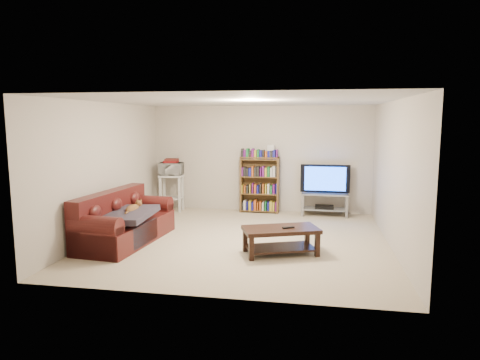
% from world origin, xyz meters
% --- Properties ---
extents(floor, '(5.00, 5.00, 0.00)m').
position_xyz_m(floor, '(0.00, 0.00, 0.00)').
color(floor, beige).
rests_on(floor, ground).
extents(ceiling, '(5.00, 5.00, 0.00)m').
position_xyz_m(ceiling, '(0.00, 0.00, 2.40)').
color(ceiling, white).
rests_on(ceiling, ground).
extents(wall_back, '(5.00, 0.00, 5.00)m').
position_xyz_m(wall_back, '(0.00, 2.50, 1.20)').
color(wall_back, beige).
rests_on(wall_back, ground).
extents(wall_front, '(5.00, 0.00, 5.00)m').
position_xyz_m(wall_front, '(0.00, -2.50, 1.20)').
color(wall_front, beige).
rests_on(wall_front, ground).
extents(wall_left, '(0.00, 5.00, 5.00)m').
position_xyz_m(wall_left, '(-2.50, 0.00, 1.20)').
color(wall_left, beige).
rests_on(wall_left, ground).
extents(wall_right, '(0.00, 5.00, 5.00)m').
position_xyz_m(wall_right, '(2.50, 0.00, 1.20)').
color(wall_right, beige).
rests_on(wall_right, ground).
extents(sofa, '(1.06, 2.11, 0.87)m').
position_xyz_m(sofa, '(-2.00, -0.48, 0.31)').
color(sofa, '#461312').
rests_on(sofa, floor).
extents(blanket, '(0.80, 1.03, 0.18)m').
position_xyz_m(blanket, '(-1.83, -0.64, 0.52)').
color(blanket, '#332D39').
rests_on(blanket, sofa).
extents(cat, '(0.27, 0.57, 0.17)m').
position_xyz_m(cat, '(-1.82, -0.45, 0.58)').
color(cat, brown).
rests_on(cat, sofa).
extents(coffee_table, '(1.29, 0.95, 0.42)m').
position_xyz_m(coffee_table, '(0.74, -0.69, 0.29)').
color(coffee_table, black).
rests_on(coffee_table, floor).
extents(remote, '(0.19, 0.14, 0.02)m').
position_xyz_m(remote, '(0.85, -0.70, 0.43)').
color(remote, black).
rests_on(remote, coffee_table).
extents(tv_stand, '(1.00, 0.47, 0.50)m').
position_xyz_m(tv_stand, '(1.46, 2.20, 0.34)').
color(tv_stand, '#999EA3').
rests_on(tv_stand, floor).
extents(television, '(1.07, 0.16, 0.62)m').
position_xyz_m(television, '(1.46, 2.20, 0.81)').
color(television, black).
rests_on(television, tv_stand).
extents(dvd_player, '(0.40, 0.29, 0.06)m').
position_xyz_m(dvd_player, '(1.46, 2.20, 0.19)').
color(dvd_player, black).
rests_on(dvd_player, tv_stand).
extents(bookshelf, '(0.88, 0.28, 1.27)m').
position_xyz_m(bookshelf, '(0.02, 2.30, 0.65)').
color(bookshelf, brown).
rests_on(bookshelf, floor).
extents(shelf_clutter, '(0.64, 0.20, 0.28)m').
position_xyz_m(shelf_clutter, '(0.11, 2.31, 1.37)').
color(shelf_clutter, silver).
rests_on(shelf_clutter, bookshelf).
extents(microwave_stand, '(0.55, 0.41, 0.83)m').
position_xyz_m(microwave_stand, '(-2.00, 2.10, 0.53)').
color(microwave_stand, silver).
rests_on(microwave_stand, floor).
extents(microwave, '(0.54, 0.38, 0.28)m').
position_xyz_m(microwave, '(-2.00, 2.10, 0.98)').
color(microwave, silver).
rests_on(microwave, microwave_stand).
extents(game_boxes, '(0.32, 0.28, 0.05)m').
position_xyz_m(game_boxes, '(-2.00, 2.10, 1.14)').
color(game_boxes, maroon).
rests_on(game_boxes, microwave).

